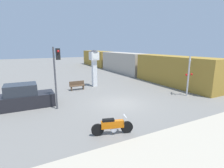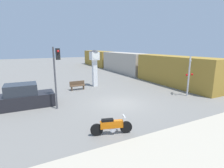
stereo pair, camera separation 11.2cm
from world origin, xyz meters
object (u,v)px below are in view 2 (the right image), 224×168
at_px(traffic_light, 56,67).
at_px(clock_tower, 95,62).
at_px(motorcycle, 111,126).
at_px(railroad_crossing_signal, 189,75).
at_px(bench, 77,85).
at_px(parked_car, 24,97).
at_px(freight_train, 124,63).

bearing_deg(traffic_light, clock_tower, 47.70).
height_order(motorcycle, railroad_crossing_signal, railroad_crossing_signal).
xyz_separation_m(motorcycle, traffic_light, (-1.69, 5.28, 2.61)).
xyz_separation_m(traffic_light, bench, (2.85, 4.93, -2.59)).
distance_m(traffic_light, parked_car, 3.60).
height_order(railroad_crossing_signal, bench, railroad_crossing_signal).
bearing_deg(parked_car, railroad_crossing_signal, -13.54).
bearing_deg(motorcycle, railroad_crossing_signal, 34.90).
bearing_deg(freight_train, traffic_light, -135.34).
relative_size(traffic_light, bench, 2.81).
distance_m(motorcycle, railroad_crossing_signal, 10.27).
xyz_separation_m(traffic_light, parked_car, (-2.27, 1.53, -2.33)).
bearing_deg(parked_car, freight_train, 38.15).
height_order(freight_train, parked_car, freight_train).
bearing_deg(freight_train, bench, -141.46).
relative_size(railroad_crossing_signal, bench, 2.28).
xyz_separation_m(motorcycle, railroad_crossing_signal, (9.62, 3.26, 1.52)).
distance_m(freight_train, railroad_crossing_signal, 15.93).
relative_size(clock_tower, railroad_crossing_signal, 1.13).
relative_size(motorcycle, clock_tower, 0.52).
bearing_deg(motorcycle, parked_car, 136.35).
relative_size(railroad_crossing_signal, parked_car, 0.86).
distance_m(motorcycle, traffic_light, 6.13).
bearing_deg(freight_train, railroad_crossing_signal, -99.22).
bearing_deg(bench, parked_car, -146.44).
relative_size(clock_tower, traffic_light, 0.92).
distance_m(freight_train, parked_car, 20.23).
bearing_deg(freight_train, motorcycle, -122.66).
distance_m(traffic_light, railroad_crossing_signal, 11.54).
bearing_deg(bench, traffic_light, -120.04).
bearing_deg(freight_train, parked_car, -142.97).
bearing_deg(parked_car, motorcycle, -58.69).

